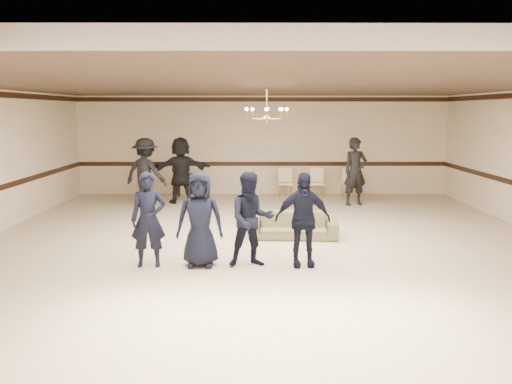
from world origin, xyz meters
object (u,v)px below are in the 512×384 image
banquet_chair_left (285,183)px  settee (293,225)px  boy_a (148,220)px  adult_mid (181,170)px  boy_b (200,220)px  boy_d (303,219)px  boy_c (251,220)px  chandelier (267,103)px  banquet_chair_right (349,183)px  console_table (191,185)px  adult_right (355,172)px  adult_left (146,173)px  banquet_chair_mid (317,183)px

banquet_chair_left → settee: bearing=-91.1°
boy_a → adult_mid: bearing=88.0°
boy_b → adult_mid: size_ratio=0.85×
boy_d → boy_b: bearing=176.2°
boy_a → boy_c: size_ratio=1.00×
boy_a → chandelier: bearing=39.5°
adult_mid → banquet_chair_right: bearing=177.1°
settee → boy_a: bearing=-139.4°
boy_c → adult_mid: bearing=98.2°
boy_c → boy_b: bearing=169.9°
boy_a → settee: (2.70, 2.07, -0.56)m
banquet_chair_left → console_table: banquet_chair_left is taller
boy_a → console_table: (-0.16, 7.52, -0.46)m
adult_right → adult_mid: bearing=157.8°
settee → adult_right: adult_right is taller
boy_d → boy_a: bearing=176.2°
banquet_chair_right → console_table: banquet_chair_right is taller
chandelier → banquet_chair_right: bearing=62.5°
boy_a → boy_c: 1.80m
boy_b → console_table: 7.61m
adult_left → adult_right: bearing=-156.6°
settee → adult_right: 4.52m
boy_c → boy_d: same height
settee → banquet_chair_left: (0.15, 5.25, 0.19)m
chandelier → boy_b: size_ratio=0.56×
chandelier → boy_b: (-1.22, -2.07, -2.04)m
banquet_chair_right → settee: bearing=-114.1°
boy_a → banquet_chair_left: boy_a is taller
console_table → settee: bearing=-61.6°
adult_mid → boy_c: bearing=95.4°
boy_a → adult_left: bearing=97.2°
chandelier → console_table: size_ratio=1.06×
adult_mid → banquet_chair_left: 3.33m
boy_d → banquet_chair_mid: boy_d is taller
banquet_chair_right → adult_mid: bearing=-172.0°
chandelier → boy_b: bearing=-120.4°
boy_c → adult_right: adult_right is taller
adult_right → boy_d: bearing=-126.8°
boy_b → boy_c: (0.90, 0.00, 0.00)m
chandelier → settee: chandelier is taller
chandelier → adult_mid: 5.33m
boy_a → boy_c: bearing=-4.9°
settee → adult_left: (-3.91, 3.65, 0.71)m
boy_a → adult_mid: (-0.32, 6.41, 0.15)m
banquet_chair_right → adult_right: bearing=-94.5°
banquet_chair_mid → banquet_chair_right: (1.00, 0.00, 0.00)m
banquet_chair_mid → banquet_chair_right: same height
boy_c → adult_right: bearing=53.6°
banquet_chair_right → chandelier: bearing=-119.4°
boy_a → banquet_chair_right: (4.84, 7.32, -0.37)m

